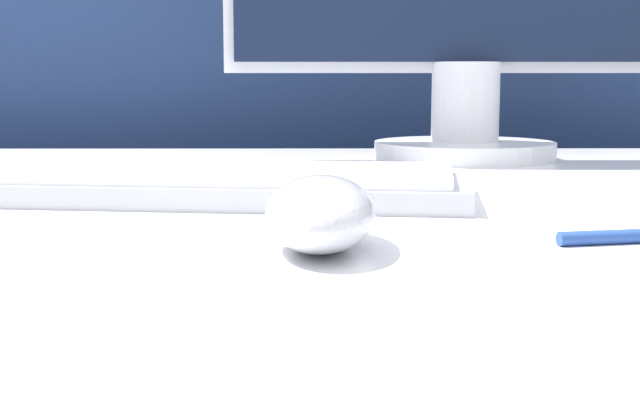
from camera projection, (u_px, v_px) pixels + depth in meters
The scene contains 3 objects.
partition_panel at pixel (359, 255), 1.30m from camera, with size 5.00×0.03×1.15m.
computer_mouse_near at pixel (320, 213), 0.47m from camera, with size 0.06×0.12×0.04m.
keyboard at pixel (170, 183), 0.68m from camera, with size 0.46×0.20×0.02m.
Camera 1 is at (-0.07, -0.58, 0.84)m, focal length 50.00 mm.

